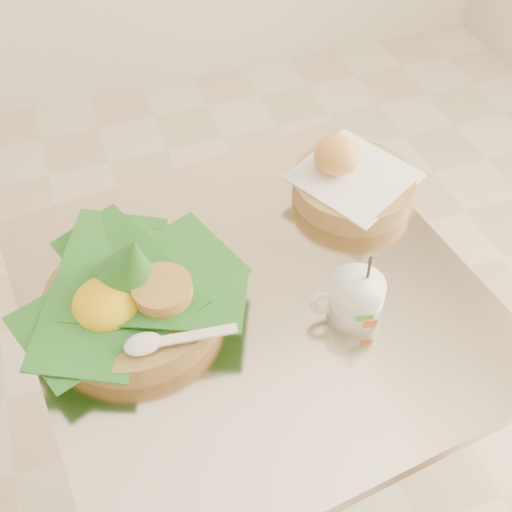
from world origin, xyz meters
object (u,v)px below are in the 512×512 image
object	(u,v)px
coffee_mug	(355,298)
rice_basket	(132,295)
bread_basket	(350,180)
cafe_table	(255,368)

from	to	relation	value
coffee_mug	rice_basket	bearing A→B (deg)	160.73
bread_basket	coffee_mug	xyz separation A→B (m)	(-0.11, -0.25, 0.01)
cafe_table	coffee_mug	bearing A→B (deg)	-32.32
cafe_table	bread_basket	distance (m)	0.39
cafe_table	rice_basket	distance (m)	0.33
bread_basket	coffee_mug	size ratio (longest dim) A/B	1.76
rice_basket	bread_basket	xyz separation A→B (m)	(0.43, 0.14, -0.01)
rice_basket	coffee_mug	bearing A→B (deg)	-19.27
rice_basket	coffee_mug	xyz separation A→B (m)	(0.32, -0.11, -0.01)
coffee_mug	bread_basket	bearing A→B (deg)	66.36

